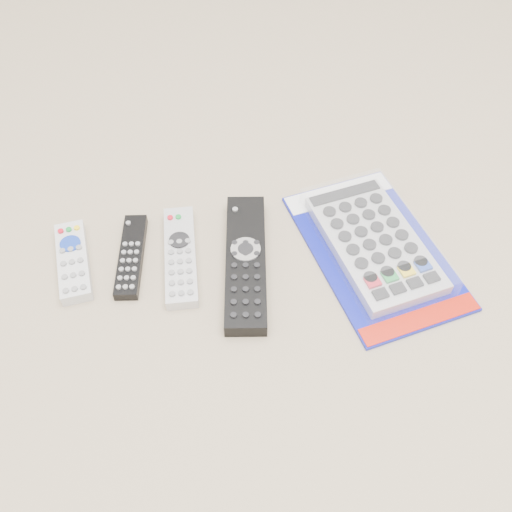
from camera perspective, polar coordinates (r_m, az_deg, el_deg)
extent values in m
plane|color=tan|center=(0.88, -2.44, 0.12)|extent=(5.00, 5.00, 0.00)
cube|color=silver|center=(0.91, -17.80, -0.50)|extent=(0.06, 0.15, 0.02)
cylinder|color=#1636AB|center=(0.91, -18.09, 1.20)|extent=(0.03, 0.03, 0.00)
cube|color=black|center=(0.89, -12.36, 0.02)|extent=(0.06, 0.16, 0.02)
cube|color=silver|center=(0.88, -7.57, 0.04)|extent=(0.06, 0.19, 0.02)
cylinder|color=black|center=(0.88, -7.68, 1.60)|extent=(0.03, 0.03, 0.00)
cube|color=black|center=(0.86, -1.03, -0.53)|extent=(0.10, 0.26, 0.02)
cylinder|color=silver|center=(0.86, -1.05, 0.68)|extent=(0.05, 0.05, 0.00)
cube|color=#0E169D|center=(0.90, 11.74, 0.55)|extent=(0.23, 0.33, 0.01)
cube|color=white|center=(0.97, 8.24, 6.22)|extent=(0.19, 0.07, 0.00)
cube|color=red|center=(0.84, 16.09, -6.06)|extent=(0.18, 0.06, 0.00)
cube|color=silver|center=(0.90, 11.72, 1.25)|extent=(0.17, 0.25, 0.02)
cube|color=white|center=(0.89, 11.81, 1.60)|extent=(0.18, 0.27, 0.04)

